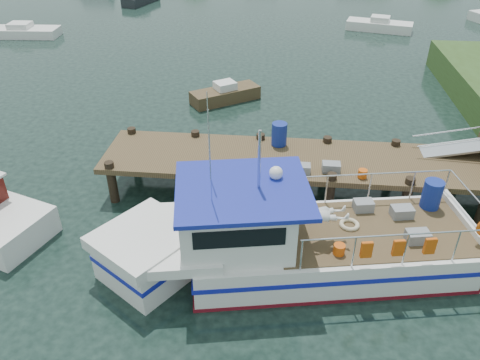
# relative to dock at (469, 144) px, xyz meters

# --- Properties ---
(ground_plane) EXTENTS (160.00, 160.00, 0.00)m
(ground_plane) POSITION_rel_dock_xyz_m (-6.51, -0.01, -2.24)
(ground_plane) COLOR black
(dock) EXTENTS (16.60, 3.00, 4.78)m
(dock) POSITION_rel_dock_xyz_m (0.00, 0.00, 0.00)
(dock) COLOR #4A3923
(dock) RESTS_ON ground
(lobster_boat) EXTENTS (11.26, 4.96, 5.38)m
(lobster_boat) POSITION_rel_dock_xyz_m (-6.01, -4.08, -1.27)
(lobster_boat) COLOR silver
(lobster_boat) RESTS_ON ground
(moored_rowboat) EXTENTS (3.61, 3.03, 1.04)m
(moored_rowboat) POSITION_rel_dock_xyz_m (-9.23, 8.00, -1.86)
(moored_rowboat) COLOR #4A3923
(moored_rowboat) RESTS_ON ground
(moored_a) EXTENTS (5.48, 2.15, 0.99)m
(moored_a) POSITION_rel_dock_xyz_m (-25.56, 18.34, -1.87)
(moored_a) COLOR silver
(moored_a) RESTS_ON ground
(moored_b) EXTENTS (5.06, 2.80, 1.06)m
(moored_b) POSITION_rel_dock_xyz_m (0.70, 22.61, -1.85)
(moored_b) COLOR silver
(moored_b) RESTS_ON ground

